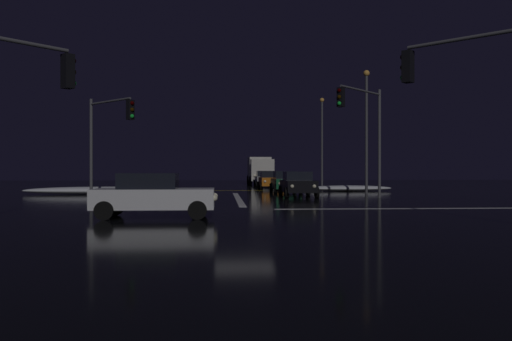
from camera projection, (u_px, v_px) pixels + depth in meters
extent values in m
cube|color=black|center=(244.00, 211.00, 21.77)|extent=(120.00, 120.00, 0.10)
cube|color=white|center=(238.00, 199.00, 29.86)|extent=(0.35, 13.87, 0.01)
cube|color=yellow|center=(234.00, 190.00, 41.43)|extent=(22.00, 0.15, 0.01)
cube|color=white|center=(433.00, 208.00, 22.32)|extent=(13.87, 0.40, 0.01)
ellipsoid|color=white|center=(105.00, 190.00, 35.04)|extent=(11.09, 1.50, 0.53)
ellipsoid|color=white|center=(348.00, 188.00, 40.21)|extent=(6.98, 1.50, 0.45)
cube|color=black|center=(298.00, 186.00, 31.89)|extent=(1.80, 4.20, 0.70)
cube|color=black|center=(297.00, 176.00, 32.09)|extent=(1.60, 2.00, 0.55)
cylinder|color=black|center=(317.00, 193.00, 30.40)|extent=(0.22, 0.64, 0.64)
cylinder|color=black|center=(287.00, 193.00, 30.28)|extent=(0.22, 0.64, 0.64)
cylinder|color=black|center=(308.00, 191.00, 33.49)|extent=(0.22, 0.64, 0.64)
cylinder|color=black|center=(281.00, 191.00, 33.37)|extent=(0.22, 0.64, 0.64)
sphere|color=#F9EFC6|center=(314.00, 186.00, 29.82)|extent=(0.22, 0.22, 0.22)
sphere|color=#F9EFC6|center=(292.00, 186.00, 29.73)|extent=(0.22, 0.22, 0.22)
cube|color=#14512D|center=(285.00, 183.00, 37.82)|extent=(1.80, 4.20, 0.70)
cube|color=black|center=(285.00, 175.00, 38.02)|extent=(1.60, 2.00, 0.55)
cylinder|color=black|center=(301.00, 189.00, 36.33)|extent=(0.22, 0.64, 0.64)
cylinder|color=black|center=(275.00, 189.00, 36.21)|extent=(0.22, 0.64, 0.64)
cylinder|color=black|center=(295.00, 187.00, 39.42)|extent=(0.22, 0.64, 0.64)
cylinder|color=black|center=(271.00, 187.00, 39.30)|extent=(0.22, 0.64, 0.64)
sphere|color=#F9EFC6|center=(298.00, 184.00, 35.74)|extent=(0.22, 0.22, 0.22)
sphere|color=#F9EFC6|center=(280.00, 184.00, 35.66)|extent=(0.22, 0.22, 0.22)
cube|color=#C66014|center=(270.00, 181.00, 44.13)|extent=(1.80, 4.20, 0.70)
cube|color=black|center=(270.00, 174.00, 44.32)|extent=(1.60, 2.00, 0.55)
cylinder|color=black|center=(283.00, 186.00, 42.64)|extent=(0.22, 0.64, 0.64)
cylinder|color=black|center=(261.00, 186.00, 42.52)|extent=(0.22, 0.64, 0.64)
cylinder|color=black|center=(279.00, 185.00, 45.73)|extent=(0.22, 0.64, 0.64)
cylinder|color=black|center=(259.00, 185.00, 45.61)|extent=(0.22, 0.64, 0.64)
sphere|color=#F9EFC6|center=(281.00, 181.00, 42.05)|extent=(0.22, 0.22, 0.22)
sphere|color=#F9EFC6|center=(265.00, 181.00, 41.97)|extent=(0.22, 0.22, 0.22)
cube|color=#B7B7BC|center=(265.00, 180.00, 50.46)|extent=(1.80, 4.20, 0.70)
cube|color=black|center=(265.00, 174.00, 50.65)|extent=(1.60, 2.00, 0.55)
cylinder|color=black|center=(276.00, 184.00, 48.97)|extent=(0.22, 0.64, 0.64)
cylinder|color=black|center=(257.00, 184.00, 48.85)|extent=(0.22, 0.64, 0.64)
cylinder|color=black|center=(273.00, 183.00, 52.06)|extent=(0.22, 0.64, 0.64)
cylinder|color=black|center=(255.00, 183.00, 51.94)|extent=(0.22, 0.64, 0.64)
sphere|color=#F9EFC6|center=(274.00, 180.00, 48.38)|extent=(0.22, 0.22, 0.22)
sphere|color=#F9EFC6|center=(260.00, 180.00, 48.30)|extent=(0.22, 0.22, 0.22)
cube|color=beige|center=(262.00, 170.00, 54.32)|extent=(2.40, 2.20, 2.30)
cube|color=silver|center=(259.00, 169.00, 58.81)|extent=(2.40, 5.00, 2.60)
cylinder|color=black|center=(273.00, 181.00, 55.01)|extent=(0.28, 0.96, 0.96)
cylinder|color=black|center=(251.00, 181.00, 54.84)|extent=(0.28, 0.96, 0.96)
cylinder|color=black|center=(269.00, 180.00, 59.70)|extent=(0.28, 0.96, 0.96)
cylinder|color=black|center=(248.00, 180.00, 59.53)|extent=(0.28, 0.96, 0.96)
sphere|color=#F9EFC6|center=(271.00, 176.00, 53.24)|extent=(0.26, 0.26, 0.26)
sphere|color=#F9EFC6|center=(255.00, 176.00, 53.12)|extent=(0.26, 0.26, 0.26)
cube|color=silver|center=(154.00, 199.00, 18.08)|extent=(4.20, 1.80, 0.70)
cube|color=black|center=(149.00, 181.00, 18.07)|extent=(2.00, 1.60, 0.55)
cylinder|color=black|center=(200.00, 206.00, 19.08)|extent=(0.64, 0.22, 0.64)
cylinder|color=black|center=(197.00, 210.00, 17.29)|extent=(0.64, 0.22, 0.64)
cylinder|color=black|center=(115.00, 207.00, 18.88)|extent=(0.64, 0.22, 0.64)
cylinder|color=black|center=(104.00, 211.00, 17.08)|extent=(0.64, 0.22, 0.64)
sphere|color=#F9EFC6|center=(215.00, 196.00, 18.87)|extent=(0.22, 0.22, 0.22)
sphere|color=#F9EFC6|center=(214.00, 198.00, 17.58)|extent=(0.22, 0.22, 0.22)
cylinder|color=#4C4C51|center=(0.00, 38.00, 14.21)|extent=(2.92, 2.92, 0.12)
cube|color=black|center=(68.00, 71.00, 15.72)|extent=(0.46, 0.46, 1.05)
sphere|color=black|center=(73.00, 61.00, 15.84)|extent=(0.22, 0.22, 0.22)
sphere|color=black|center=(73.00, 72.00, 15.84)|extent=(0.22, 0.22, 0.22)
sphere|color=green|center=(73.00, 83.00, 15.84)|extent=(0.22, 0.22, 0.22)
cylinder|color=#4C4C51|center=(379.00, 144.00, 30.82)|extent=(0.18, 0.18, 6.51)
cylinder|color=#4C4C51|center=(361.00, 90.00, 29.17)|extent=(3.16, 3.16, 0.12)
cube|color=black|center=(341.00, 97.00, 27.54)|extent=(0.46, 0.46, 1.05)
sphere|color=black|center=(339.00, 90.00, 27.42)|extent=(0.22, 0.22, 0.22)
sphere|color=black|center=(339.00, 97.00, 27.42)|extent=(0.22, 0.22, 0.22)
sphere|color=green|center=(339.00, 103.00, 27.42)|extent=(0.22, 0.22, 0.22)
cylinder|color=#4C4C51|center=(482.00, 36.00, 15.39)|extent=(3.41, 3.41, 0.12)
cube|color=black|center=(408.00, 67.00, 16.94)|extent=(0.46, 0.46, 1.05)
sphere|color=black|center=(403.00, 57.00, 17.04)|extent=(0.22, 0.22, 0.22)
sphere|color=black|center=(403.00, 67.00, 17.04)|extent=(0.22, 0.22, 0.22)
sphere|color=green|center=(403.00, 78.00, 17.04)|extent=(0.22, 0.22, 0.22)
cylinder|color=#4C4C51|center=(91.00, 149.00, 29.68)|extent=(0.18, 0.18, 5.78)
cylinder|color=#4C4C51|center=(110.00, 101.00, 28.41)|extent=(2.79, 2.79, 0.12)
cube|color=black|center=(130.00, 110.00, 27.15)|extent=(0.46, 0.46, 1.05)
sphere|color=black|center=(132.00, 103.00, 27.05)|extent=(0.22, 0.22, 0.22)
sphere|color=black|center=(132.00, 110.00, 27.05)|extent=(0.22, 0.22, 0.22)
sphere|color=green|center=(132.00, 116.00, 27.05)|extent=(0.22, 0.22, 0.22)
cylinder|color=#424247|center=(366.00, 135.00, 36.05)|extent=(0.20, 0.20, 8.29)
sphere|color=#F9AD47|center=(366.00, 73.00, 36.04)|extent=(0.44, 0.44, 0.44)
cylinder|color=#424247|center=(322.00, 144.00, 52.02)|extent=(0.20, 0.20, 8.57)
sphere|color=#F9AD47|center=(322.00, 100.00, 52.01)|extent=(0.44, 0.44, 0.44)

